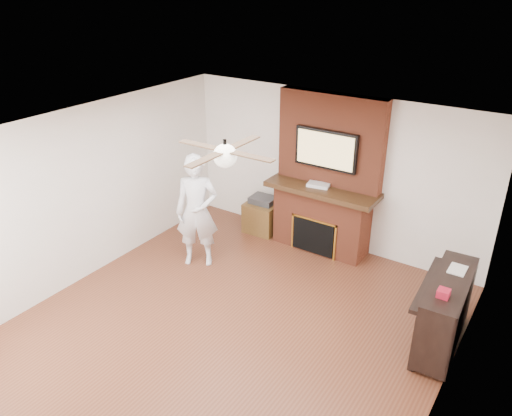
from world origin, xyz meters
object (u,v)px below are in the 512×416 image
Objects in this scene: fireplace at (325,190)px; person at (197,211)px; piano at (445,310)px; side_table at (263,215)px.

fireplace is 2.02m from person.
fireplace is 1.78× the size of piano.
fireplace is 2.70m from piano.
person is 3.65m from piano.
person reaches higher than side_table.
person is (-1.35, -1.50, -0.12)m from fireplace.
fireplace is at bearing 16.73° from person.
side_table is 0.45× the size of piano.
person reaches higher than piano.
fireplace is 1.43× the size of person.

